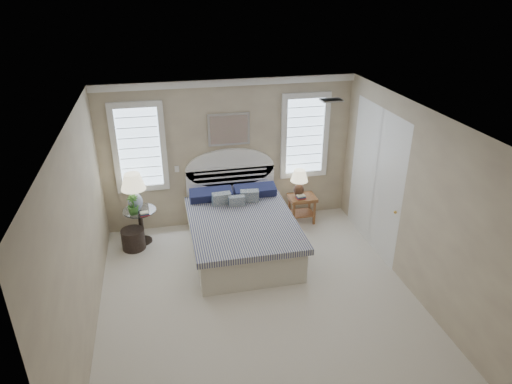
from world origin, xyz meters
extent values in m
cube|color=beige|center=(0.00, 0.00, 0.00)|extent=(4.50, 5.00, 0.01)
cube|color=silver|center=(0.00, 0.00, 2.70)|extent=(4.50, 5.00, 0.01)
cube|color=tan|center=(0.00, 2.50, 1.35)|extent=(4.50, 0.02, 2.70)
cube|color=tan|center=(-2.25, 0.00, 1.35)|extent=(0.02, 5.00, 2.70)
cube|color=tan|center=(2.25, 0.00, 1.35)|extent=(0.02, 5.00, 2.70)
cube|color=white|center=(0.00, 2.46, 2.64)|extent=(4.50, 0.08, 0.12)
cube|color=#B2B2B2|center=(1.20, 0.80, 2.68)|extent=(0.30, 0.20, 0.02)
cube|color=white|center=(-0.95, 2.48, 1.15)|extent=(0.08, 0.01, 0.12)
cube|color=silver|center=(-1.55, 2.48, 1.60)|extent=(0.90, 0.06, 1.60)
cube|color=silver|center=(1.40, 2.48, 1.60)|extent=(0.90, 0.06, 1.60)
cube|color=silver|center=(0.00, 2.46, 1.82)|extent=(0.74, 0.04, 0.58)
cube|color=white|center=(2.23, 1.20, 1.20)|extent=(0.02, 1.80, 2.40)
cube|color=#BBB7A4|center=(0.00, 1.33, 0.28)|extent=(1.60, 2.10, 0.55)
cube|color=navy|center=(0.00, 1.28, 0.59)|extent=(1.72, 2.15, 0.10)
cube|color=white|center=(0.00, 2.44, 0.55)|extent=(1.62, 0.08, 1.10)
cube|color=#1B2243|center=(-0.40, 2.16, 0.73)|extent=(0.75, 0.31, 0.23)
cube|color=#1B2243|center=(0.40, 2.16, 0.73)|extent=(0.75, 0.31, 0.23)
cube|color=#2F496A|center=(-0.25, 1.93, 0.71)|extent=(0.33, 0.20, 0.34)
cube|color=#2F496A|center=(0.25, 1.93, 0.71)|extent=(0.33, 0.20, 0.34)
cube|color=#2F496A|center=(0.00, 1.83, 0.69)|extent=(0.28, 0.14, 0.29)
cylinder|color=black|center=(-1.65, 2.05, 0.01)|extent=(0.32, 0.32, 0.03)
cylinder|color=black|center=(-1.65, 2.05, 0.30)|extent=(0.08, 0.08, 0.60)
cylinder|color=silver|center=(-1.65, 2.05, 0.62)|extent=(0.56, 0.56, 0.02)
cube|color=#9B5F32|center=(1.30, 2.15, 0.50)|extent=(0.50, 0.40, 0.06)
cube|color=#9B5F32|center=(1.30, 2.15, 0.18)|extent=(0.44, 0.34, 0.03)
cube|color=#9B5F32|center=(1.10, 2.00, 0.23)|extent=(0.04, 0.04, 0.47)
cube|color=#9B5F32|center=(1.10, 2.30, 0.23)|extent=(0.04, 0.04, 0.47)
cube|color=#9B5F32|center=(1.50, 2.00, 0.23)|extent=(0.04, 0.04, 0.47)
cube|color=#9B5F32|center=(1.50, 2.30, 0.23)|extent=(0.04, 0.04, 0.47)
cylinder|color=black|center=(-1.80, 1.86, 0.18)|extent=(0.50, 0.50, 0.36)
cylinder|color=silver|center=(-1.70, 2.07, 0.65)|extent=(0.17, 0.17, 0.03)
ellipsoid|color=silver|center=(-1.70, 2.07, 0.78)|extent=(0.31, 0.31, 0.32)
cylinder|color=gold|center=(-1.70, 2.07, 0.97)|extent=(0.04, 0.04, 0.11)
cylinder|color=black|center=(1.24, 2.20, 0.54)|extent=(0.12, 0.12, 0.03)
ellipsoid|color=black|center=(1.24, 2.20, 0.65)|extent=(0.23, 0.23, 0.25)
cylinder|color=gold|center=(1.24, 2.20, 0.80)|extent=(0.03, 0.03, 0.09)
imported|color=#3A6B2A|center=(-1.74, 1.93, 0.81)|extent=(0.25, 0.25, 0.35)
cube|color=maroon|center=(-1.56, 1.83, 0.64)|extent=(0.18, 0.15, 0.02)
cube|color=navy|center=(-1.56, 1.83, 0.66)|extent=(0.17, 0.14, 0.02)
cube|color=beige|center=(-1.56, 1.83, 0.68)|extent=(0.16, 0.13, 0.02)
cube|color=maroon|center=(1.25, 2.07, 0.54)|extent=(0.17, 0.12, 0.02)
cube|color=navy|center=(1.25, 2.07, 0.56)|extent=(0.16, 0.11, 0.02)
cube|color=beige|center=(1.25, 2.07, 0.59)|extent=(0.15, 0.11, 0.02)
camera|label=1|loc=(-1.18, -5.12, 4.25)|focal=32.00mm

